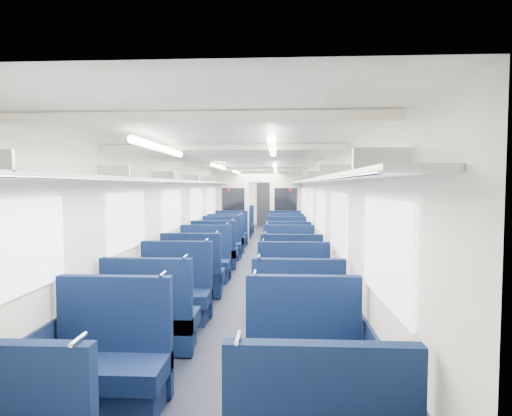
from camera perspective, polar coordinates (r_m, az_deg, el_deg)
The scene contains 35 objects.
floor at distance 10.66m, azimuth -0.26°, elevation -7.02°, with size 2.80×18.00×0.01m, color black.
ceiling at distance 10.50m, azimuth -0.27°, elevation 5.70°, with size 2.80×18.00×0.01m, color white.
wall_left at distance 10.69m, azimuth -7.78°, elevation -0.67°, with size 0.02×18.00×2.35m, color silver.
dado_left at distance 10.77m, azimuth -7.67°, elevation -5.06°, with size 0.03×17.90×0.70m, color #101C38.
wall_right at distance 10.53m, azimuth 7.36°, elevation -0.73°, with size 0.02×18.00×2.35m, color silver.
dado_right at distance 10.62m, azimuth 7.25°, elevation -5.18°, with size 0.03×17.90×0.70m, color #101C38.
wall_far at distance 19.50m, azimuth 1.25°, elevation 1.11°, with size 2.80×0.02×2.35m, color silver.
luggage_rack_left at distance 10.63m, azimuth -6.82°, elevation 3.62°, with size 0.36×17.40×0.18m.
luggage_rack_right at distance 10.49m, azimuth 6.37°, elevation 3.62°, with size 0.36×17.40×0.18m.
windows at distance 10.05m, azimuth -0.42°, elevation 0.51°, with size 2.78×15.60×0.75m.
ceiling_fittings at distance 10.24m, azimuth -0.35°, elevation 5.42°, with size 2.70×16.06×0.11m.
end_door at distance 19.45m, azimuth 1.24°, elevation 0.58°, with size 0.75×0.06×2.00m, color black.
bulkhead at distance 13.62m, azimuth 0.48°, elevation 0.43°, with size 2.80×0.10×2.35m.
seat_2 at distance 3.94m, azimuth -19.81°, elevation -20.14°, with size 1.01×0.56×1.13m.
seat_3 at distance 3.77m, azimuth 6.69°, elevation -21.09°, with size 1.01×0.56×1.13m.
seat_4 at distance 4.94m, azimuth -14.47°, elevation -15.14°, with size 1.01×0.56×1.13m.
seat_5 at distance 4.79m, azimuth 5.82°, elevation -15.68°, with size 1.01×0.56×1.13m.
seat_6 at distance 5.93m, azimuth -11.30°, elevation -11.98°, with size 1.01×0.56×1.13m.
seat_7 at distance 5.77m, azimuth 5.31°, elevation -12.36°, with size 1.01×0.56×1.13m.
seat_8 at distance 7.10m, azimuth -8.81°, elevation -9.42°, with size 1.01×0.56×1.13m.
seat_9 at distance 6.90m, azimuth 4.91°, elevation -9.76°, with size 1.01×0.56×1.13m.
seat_10 at distance 8.17m, azimuth -7.19°, elevation -7.73°, with size 1.01×0.56×1.13m.
seat_11 at distance 8.13m, azimuth 4.62°, elevation -7.77°, with size 1.01×0.56×1.13m.
seat_12 at distance 9.39m, azimuth -5.82°, elevation -6.28°, with size 1.01×0.56×1.13m.
seat_13 at distance 9.13m, azimuth 4.44°, elevation -6.55°, with size 1.01×0.56×1.13m.
seat_14 at distance 10.48m, azimuth -4.88°, elevation -5.28°, with size 1.01×0.56×1.13m.
seat_15 at distance 10.39m, azimuth 4.26°, elevation -5.35°, with size 1.01×0.56×1.13m.
seat_16 at distance 11.50m, azimuth -4.17°, elevation -4.52°, with size 1.01×0.56×1.13m.
seat_17 at distance 11.57m, azimuth 4.14°, elevation -4.48°, with size 1.01×0.56×1.13m.
seat_18 at distance 12.68m, azimuth -3.49°, elevation -3.79°, with size 1.01×0.56×1.13m.
seat_19 at distance 12.67m, azimuth 4.04°, elevation -3.80°, with size 1.01×0.56×1.13m.
seat_20 at distance 14.68m, azimuth -2.60°, elevation -2.83°, with size 1.01×0.56×1.13m.
seat_21 at distance 14.65m, azimuth 3.90°, elevation -2.85°, with size 1.01×0.56×1.13m.
seat_22 at distance 15.86m, azimuth -2.18°, elevation -2.38°, with size 1.01×0.56×1.13m.
seat_23 at distance 15.92m, azimuth 3.83°, elevation -2.36°, with size 1.01×0.56×1.13m.
Camera 1 is at (0.60, -10.48, 1.90)m, focal length 28.60 mm.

